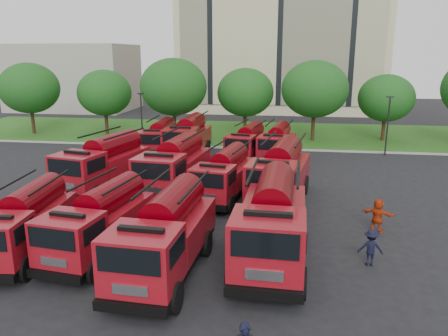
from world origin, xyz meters
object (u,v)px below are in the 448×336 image
object	(u,v)px
fire_truck_7	(280,173)
firefighter_5	(376,231)
fire_truck_6	(224,175)
fire_truck_1	(100,221)
firefighter_1	(134,296)
firefighter_4	(131,206)
firefighter_2	(278,267)
fire_truck_4	(104,163)
fire_truck_10	(248,143)
fire_truck_0	(25,222)
fire_truck_9	(188,137)
fire_truck_11	(277,144)
fire_truck_3	(272,221)
firefighter_3	(369,265)
fire_truck_5	(175,166)
fire_truck_2	(166,234)
fire_truck_8	(160,139)

from	to	relation	value
fire_truck_7	firefighter_5	bearing A→B (deg)	-29.65
fire_truck_6	fire_truck_7	xyz separation A→B (m)	(3.34, -0.10, 0.26)
fire_truck_1	firefighter_1	xyz separation A→B (m)	(2.59, -3.20, -1.52)
fire_truck_1	firefighter_4	xyz separation A→B (m)	(-0.94, 6.18, -1.52)
firefighter_4	firefighter_2	bearing A→B (deg)	-167.13
fire_truck_4	firefighter_4	distance (m)	4.33
fire_truck_10	firefighter_4	bearing A→B (deg)	-104.92
fire_truck_0	fire_truck_1	distance (m)	3.25
fire_truck_6	firefighter_2	world-z (taller)	fire_truck_6
fire_truck_1	fire_truck_9	bearing A→B (deg)	98.57
fire_truck_11	firefighter_4	xyz separation A→B (m)	(-8.09, -12.00, -1.50)
fire_truck_3	firefighter_1	world-z (taller)	fire_truck_3
fire_truck_3	firefighter_3	world-z (taller)	fire_truck_3
fire_truck_5	fire_truck_10	world-z (taller)	fire_truck_5
firefighter_2	fire_truck_1	bearing A→B (deg)	97.42
fire_truck_0	fire_truck_1	bearing A→B (deg)	4.11
fire_truck_0	fire_truck_11	world-z (taller)	fire_truck_11
fire_truck_1	firefighter_3	world-z (taller)	fire_truck_1
firefighter_2	firefighter_4	size ratio (longest dim) A/B	1.01
fire_truck_0	firefighter_1	distance (m)	6.54
fire_truck_2	fire_truck_4	distance (m)	12.51
firefighter_3	firefighter_5	distance (m)	3.88
fire_truck_6	firefighter_1	bearing A→B (deg)	-89.10
fire_truck_5	fire_truck_6	xyz separation A→B (m)	(3.27, -0.76, -0.24)
fire_truck_3	fire_truck_4	world-z (taller)	fire_truck_3
fire_truck_8	fire_truck_9	world-z (taller)	fire_truck_9
fire_truck_7	fire_truck_5	bearing A→B (deg)	-178.59
fire_truck_10	firefighter_1	bearing A→B (deg)	-85.48
firefighter_2	firefighter_5	size ratio (longest dim) A/B	1.06
fire_truck_4	firefighter_1	xyz separation A→B (m)	(6.29, -12.22, -1.74)
firefighter_5	firefighter_3	bearing A→B (deg)	97.65
fire_truck_0	fire_truck_2	bearing A→B (deg)	-12.33
fire_truck_1	firefighter_1	world-z (taller)	fire_truck_1
fire_truck_5	fire_truck_11	distance (m)	11.03
fire_truck_2	firefighter_2	world-z (taller)	fire_truck_2
fire_truck_3	firefighter_2	bearing A→B (deg)	-61.63
fire_truck_1	fire_truck_2	distance (m)	3.58
fire_truck_10	fire_truck_11	bearing A→B (deg)	8.01
fire_truck_1	firefighter_2	xyz separation A→B (m)	(7.74, -0.23, -1.52)
fire_truck_7	fire_truck_8	distance (m)	15.03
fire_truck_11	fire_truck_4	bearing A→B (deg)	-132.36
fire_truck_10	fire_truck_1	bearing A→B (deg)	-94.30
fire_truck_11	firefighter_2	world-z (taller)	fire_truck_11
fire_truck_7	fire_truck_0	bearing A→B (deg)	-132.33
fire_truck_5	firefighter_4	size ratio (longest dim) A/B	4.43
firefighter_3	fire_truck_1	bearing A→B (deg)	5.70
fire_truck_7	fire_truck_10	bearing A→B (deg)	114.68
firefighter_2	fire_truck_6	bearing A→B (deg)	31.36
fire_truck_3	fire_truck_5	world-z (taller)	fire_truck_3
fire_truck_2	fire_truck_4	xyz separation A→B (m)	(-7.02, 10.35, 0.07)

